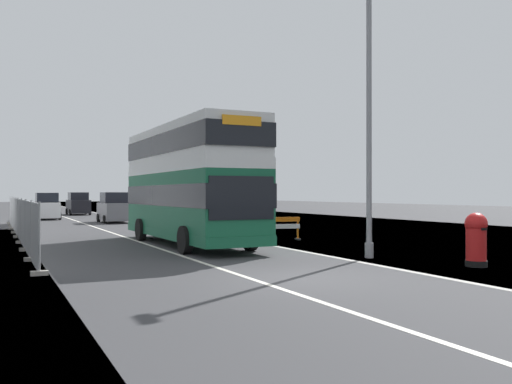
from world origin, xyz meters
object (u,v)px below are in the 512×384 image
object	(u,v)px
roadworks_barrier	(281,226)
car_receding_mid	(47,207)
double_decker_bus	(189,182)
lamppost_foreground	(369,126)
car_receding_far	(78,204)
car_oncoming_near	(114,208)
red_pillar_postbox	(476,237)

from	to	relation	value
roadworks_barrier	car_receding_mid	bearing A→B (deg)	106.63
double_decker_bus	lamppost_foreground	xyz separation A→B (m)	(3.93, -7.07, 1.79)
lamppost_foreground	car_receding_far	xyz separation A→B (m)	(-3.57, 43.06, -3.35)
double_decker_bus	car_receding_far	world-z (taller)	double_decker_bus
car_oncoming_near	car_receding_mid	bearing A→B (deg)	119.71
car_oncoming_near	car_receding_far	world-z (taller)	car_receding_far
red_pillar_postbox	lamppost_foreground	bearing A→B (deg)	115.32
lamppost_foreground	car_receding_far	world-z (taller)	lamppost_foreground
lamppost_foreground	red_pillar_postbox	distance (m)	4.96
double_decker_bus	roadworks_barrier	world-z (taller)	double_decker_bus
red_pillar_postbox	roadworks_barrier	world-z (taller)	red_pillar_postbox
car_oncoming_near	red_pillar_postbox	bearing A→B (deg)	-80.94
red_pillar_postbox	car_receding_far	bearing A→B (deg)	96.25
double_decker_bus	car_receding_far	size ratio (longest dim) A/B	2.42
double_decker_bus	lamppost_foreground	bearing A→B (deg)	-60.90
red_pillar_postbox	roadworks_barrier	distance (m)	10.44
car_oncoming_near	car_receding_far	xyz separation A→B (m)	(-0.35, 16.66, 0.01)
red_pillar_postbox	car_receding_mid	bearing A→B (deg)	103.49
car_receding_mid	car_receding_far	world-z (taller)	car_receding_far
roadworks_barrier	car_receding_mid	world-z (taller)	car_receding_mid
lamppost_foreground	car_receding_mid	world-z (taller)	lamppost_foreground
car_receding_far	car_oncoming_near	bearing A→B (deg)	-88.80
car_oncoming_near	car_receding_mid	xyz separation A→B (m)	(-4.10, 7.19, -0.02)
double_decker_bus	car_receding_far	bearing A→B (deg)	89.43
lamppost_foreground	car_oncoming_near	size ratio (longest dim) A/B	2.22
double_decker_bus	red_pillar_postbox	world-z (taller)	double_decker_bus
double_decker_bus	roadworks_barrier	bearing A→B (deg)	2.30
red_pillar_postbox	roadworks_barrier	bearing A→B (deg)	95.21
roadworks_barrier	double_decker_bus	bearing A→B (deg)	-177.70
lamppost_foreground	car_oncoming_near	xyz separation A→B (m)	(-3.22, 26.40, -3.37)
double_decker_bus	car_receding_far	xyz separation A→B (m)	(0.36, 35.99, -1.56)
car_receding_mid	car_receding_far	distance (m)	10.19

